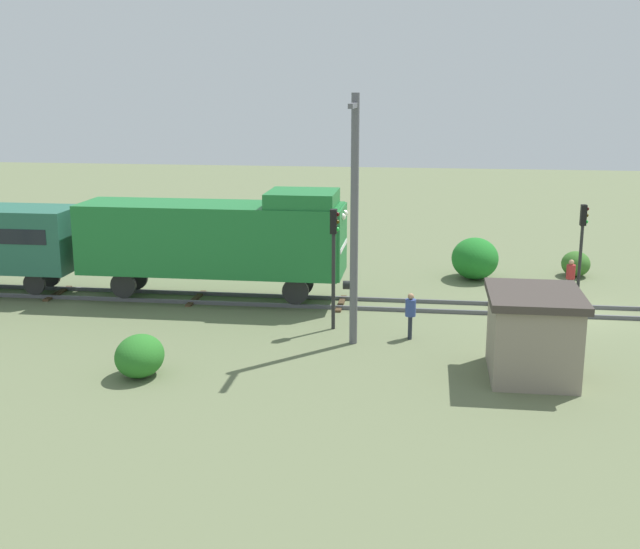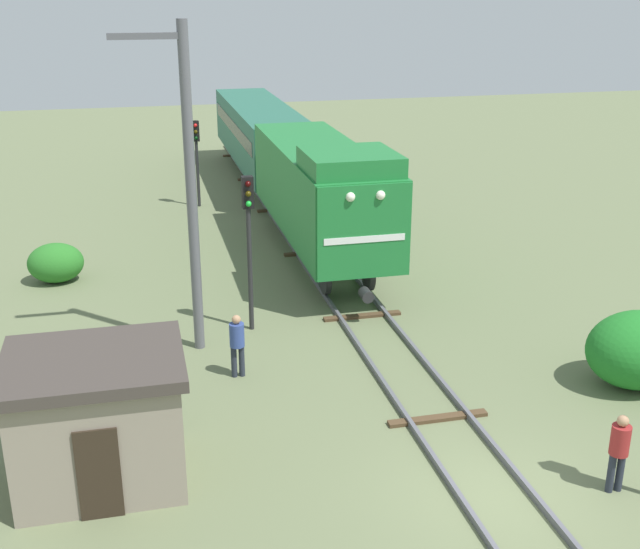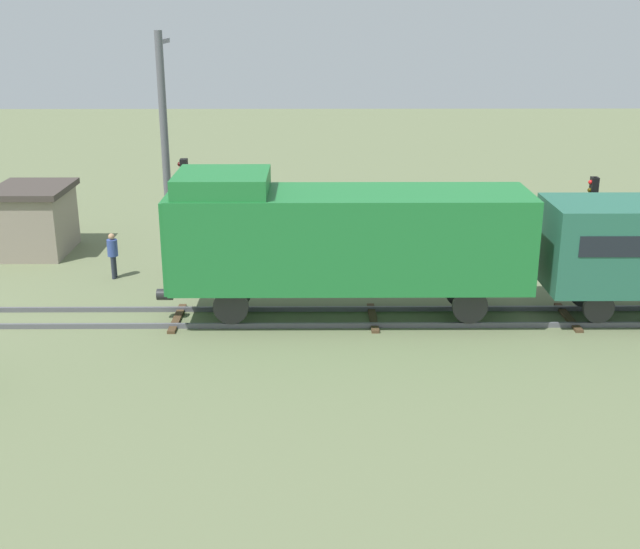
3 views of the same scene
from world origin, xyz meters
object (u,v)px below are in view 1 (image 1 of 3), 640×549
(traffic_signal_near, at_px, (582,232))
(worker_near_track, at_px, (570,276))
(worker_by_signal, at_px, (410,312))
(relay_hut, at_px, (533,334))
(traffic_signal_mid, at_px, (334,247))
(locomotive, at_px, (217,237))
(catenary_mast, at_px, (354,215))

(traffic_signal_near, height_order, worker_near_track, traffic_signal_near)
(worker_by_signal, xyz_separation_m, relay_hut, (-3.30, -3.90, 0.40))
(traffic_signal_mid, relative_size, relay_hut, 1.30)
(locomotive, height_order, traffic_signal_near, locomotive)
(worker_near_track, xyz_separation_m, catenary_mast, (-7.46, 8.69, 3.63))
(traffic_signal_near, bearing_deg, worker_by_signal, 135.81)
(locomotive, xyz_separation_m, catenary_mast, (-5.06, -6.26, 1.85))
(worker_near_track, bearing_deg, locomotive, 26.10)
(locomotive, relative_size, worker_by_signal, 6.82)
(locomotive, xyz_separation_m, traffic_signal_mid, (-3.40, -5.36, 0.38))
(catenary_mast, bearing_deg, locomotive, 51.07)
(catenary_mast, distance_m, relay_hut, 7.16)
(traffic_signal_mid, xyz_separation_m, worker_near_track, (5.80, -9.58, -2.16))
(worker_by_signal, bearing_deg, traffic_signal_near, 128.93)
(worker_near_track, distance_m, worker_by_signal, 9.40)
(traffic_signal_near, bearing_deg, traffic_signal_mid, 123.19)
(worker_near_track, height_order, worker_by_signal, same)
(traffic_signal_near, bearing_deg, catenary_mast, 131.93)
(worker_near_track, relative_size, worker_by_signal, 1.00)
(locomotive, xyz_separation_m, relay_hut, (-7.50, -12.16, -1.38))
(traffic_signal_near, height_order, worker_by_signal, traffic_signal_near)
(locomotive, bearing_deg, relay_hut, -121.66)
(worker_near_track, xyz_separation_m, worker_by_signal, (-6.60, 6.69, 0.00))
(locomotive, relative_size, worker_near_track, 6.82)
(locomotive, bearing_deg, worker_by_signal, -116.96)
(catenary_mast, bearing_deg, worker_near_track, -49.35)
(catenary_mast, bearing_deg, traffic_signal_mid, 28.46)
(locomotive, height_order, catenary_mast, catenary_mast)
(traffic_signal_mid, xyz_separation_m, worker_by_signal, (-0.80, -2.90, -2.16))
(relay_hut, bearing_deg, worker_by_signal, 49.80)
(traffic_signal_near, bearing_deg, locomotive, 101.70)
(worker_by_signal, bearing_deg, locomotive, -123.84)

